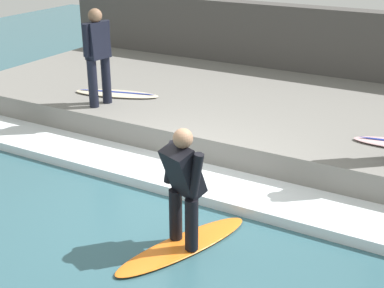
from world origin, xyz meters
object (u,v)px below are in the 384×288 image
(surfboard_riding, at_px, (184,245))
(surfer_riding, at_px, (183,182))
(surfer_waiting_far, at_px, (98,52))
(surfboard_waiting_far, at_px, (117,94))

(surfboard_riding, relative_size, surfer_riding, 1.34)
(surfer_waiting_far, height_order, surfboard_waiting_far, surfer_waiting_far)
(surfboard_riding, bearing_deg, surfboard_waiting_far, 46.63)
(surfer_riding, distance_m, surfboard_waiting_far, 4.52)
(surfboard_waiting_far, bearing_deg, surfer_waiting_far, -170.38)
(surfer_waiting_far, relative_size, surfboard_waiting_far, 1.00)
(surfboard_waiting_far, bearing_deg, surfboard_riding, -133.37)
(surfboard_riding, height_order, surfboard_waiting_far, surfboard_waiting_far)
(surfer_waiting_far, bearing_deg, surfer_riding, -128.19)
(surfer_riding, relative_size, surfer_waiting_far, 0.86)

